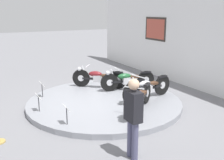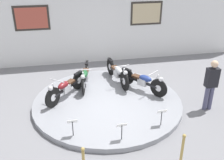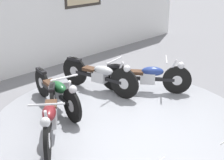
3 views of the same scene
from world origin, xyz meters
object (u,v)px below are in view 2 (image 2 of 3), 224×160
(motorcycle_blue, at_px, (143,81))
(info_placard_front_left, at_px, (72,124))
(stanchion_post_right_of_entry, at_px, (181,159))
(motorcycle_maroon, at_px, (65,87))
(info_placard_front_centre, at_px, (122,127))
(visitor_standing, at_px, (211,83))
(motorcycle_silver, at_px, (118,72))
(info_placard_front_right, at_px, (162,114))
(motorcycle_green, at_px, (85,75))

(motorcycle_blue, relative_size, info_placard_front_left, 3.16)
(info_placard_front_left, bearing_deg, stanchion_post_right_of_entry, -34.54)
(motorcycle_maroon, distance_m, info_placard_front_centre, 2.75)
(motorcycle_maroon, distance_m, visitor_standing, 4.51)
(motorcycle_maroon, distance_m, motorcycle_silver, 2.03)
(motorcycle_maroon, distance_m, info_placard_front_right, 3.21)
(motorcycle_green, height_order, visitor_standing, visitor_standing)
(info_placard_front_right, relative_size, stanchion_post_right_of_entry, 0.50)
(visitor_standing, bearing_deg, stanchion_post_right_of_entry, -130.40)
(info_placard_front_left, bearing_deg, motorcycle_maroon, 92.78)
(motorcycle_maroon, distance_m, motorcycle_blue, 2.59)
(motorcycle_maroon, relative_size, visitor_standing, 0.96)
(motorcycle_maroon, distance_m, stanchion_post_right_of_entry, 4.29)
(visitor_standing, bearing_deg, info_placard_front_centre, -159.48)
(motorcycle_silver, distance_m, stanchion_post_right_of_entry, 4.39)
(motorcycle_blue, height_order, info_placard_front_right, motorcycle_blue)
(motorcycle_green, relative_size, visitor_standing, 1.19)
(info_placard_front_left, distance_m, info_placard_front_centre, 1.26)
(motorcycle_green, xyz_separation_m, visitor_standing, (3.59, -2.07, 0.39))
(motorcycle_blue, xyz_separation_m, info_placard_front_left, (-2.49, -2.03, -0.01))
(info_placard_front_left, height_order, stanchion_post_right_of_entry, stanchion_post_right_of_entry)
(stanchion_post_right_of_entry, bearing_deg, motorcycle_silver, 96.22)
(motorcycle_blue, bearing_deg, info_placard_front_left, -140.88)
(info_placard_front_centre, bearing_deg, info_placard_front_left, 161.84)
(motorcycle_maroon, xyz_separation_m, motorcycle_silver, (1.88, 0.78, 0.01))
(stanchion_post_right_of_entry, bearing_deg, info_placard_front_left, 145.46)
(motorcycle_green, distance_m, info_placard_front_right, 3.32)
(motorcycle_blue, xyz_separation_m, stanchion_post_right_of_entry, (-0.24, -3.58, -0.19))
(motorcycle_silver, relative_size, info_placard_front_centre, 3.91)
(motorcycle_silver, bearing_deg, motorcycle_maroon, -157.51)
(motorcycle_blue, height_order, info_placard_front_left, motorcycle_blue)
(motorcycle_green, height_order, info_placard_front_right, motorcycle_green)
(motorcycle_silver, relative_size, stanchion_post_right_of_entry, 1.95)
(motorcycle_maroon, height_order, info_placard_front_left, motorcycle_maroon)
(motorcycle_blue, height_order, visitor_standing, visitor_standing)
(visitor_standing, bearing_deg, info_placard_front_left, -170.13)
(motorcycle_green, xyz_separation_m, info_placard_front_right, (1.78, -2.80, -0.01))
(motorcycle_maroon, relative_size, motorcycle_silver, 0.79)
(motorcycle_maroon, bearing_deg, stanchion_post_right_of_entry, -56.68)
(stanchion_post_right_of_entry, bearing_deg, info_placard_front_centre, 132.38)
(info_placard_front_left, height_order, info_placard_front_centre, same)
(motorcycle_silver, xyz_separation_m, info_placard_front_left, (-1.78, -2.81, -0.03))
(motorcycle_silver, relative_size, info_placard_front_left, 3.91)
(motorcycle_silver, height_order, stanchion_post_right_of_entry, stanchion_post_right_of_entry)
(motorcycle_green, bearing_deg, motorcycle_maroon, -132.47)
(motorcycle_silver, distance_m, info_placard_front_right, 2.87)
(motorcycle_blue, distance_m, visitor_standing, 2.18)
(motorcycle_silver, bearing_deg, info_placard_front_right, -77.68)
(motorcycle_green, height_order, info_placard_front_centre, motorcycle_green)
(motorcycle_green, relative_size, info_placard_front_right, 3.81)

